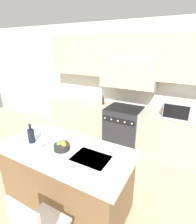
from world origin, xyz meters
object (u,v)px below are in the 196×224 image
(wine_glass_far, at_px, (64,135))
(fruit_bowl, at_px, (62,146))
(microwave, at_px, (180,109))
(wine_bottle, at_px, (31,135))
(wine_glass_near, at_px, (40,141))
(oil_bottle_on_counter, at_px, (103,101))
(range_stove, at_px, (123,127))

(wine_glass_far, relative_size, fruit_bowl, 0.83)
(microwave, distance_m, wine_bottle, 2.65)
(wine_bottle, xyz_separation_m, wine_glass_far, (0.41, 0.20, 0.01))
(microwave, height_order, wine_glass_far, microwave)
(wine_glass_near, relative_size, wine_glass_far, 1.00)
(microwave, xyz_separation_m, wine_glass_far, (-1.28, -1.84, -0.03))
(oil_bottle_on_counter, bearing_deg, range_stove, -0.61)
(range_stove, xyz_separation_m, wine_glass_far, (-0.19, -1.82, 0.58))
(wine_glass_near, height_order, wine_glass_far, same)
(range_stove, xyz_separation_m, fruit_bowl, (-0.11, -1.96, 0.51))
(microwave, relative_size, wine_glass_near, 3.25)
(wine_bottle, xyz_separation_m, fruit_bowl, (0.48, 0.06, -0.06))
(wine_glass_near, xyz_separation_m, fruit_bowl, (0.24, 0.13, -0.07))
(microwave, relative_size, fruit_bowl, 2.69)
(wine_bottle, bearing_deg, wine_glass_near, -15.33)
(microwave, relative_size, wine_glass_far, 3.25)
(oil_bottle_on_counter, bearing_deg, wine_glass_far, -79.19)
(wine_glass_far, relative_size, oil_bottle_on_counter, 0.80)
(fruit_bowl, bearing_deg, oil_bottle_on_counter, 102.22)
(range_stove, xyz_separation_m, wine_bottle, (-0.59, -2.02, 0.57))
(microwave, bearing_deg, wine_glass_near, -124.37)
(wine_bottle, relative_size, oil_bottle_on_counter, 1.29)
(fruit_bowl, bearing_deg, range_stove, 86.79)
(microwave, xyz_separation_m, wine_glass_near, (-1.44, -2.11, -0.03))
(range_stove, distance_m, wine_glass_near, 2.20)
(range_stove, distance_m, microwave, 1.25)
(wine_glass_far, bearing_deg, microwave, 55.15)
(wine_glass_near, bearing_deg, oil_bottle_on_counter, 95.10)
(wine_glass_near, distance_m, oil_bottle_on_counter, 2.10)
(range_stove, xyz_separation_m, microwave, (1.09, 0.02, 0.61))
(microwave, xyz_separation_m, oil_bottle_on_counter, (-1.63, -0.01, -0.08))
(range_stove, bearing_deg, wine_glass_far, -95.88)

